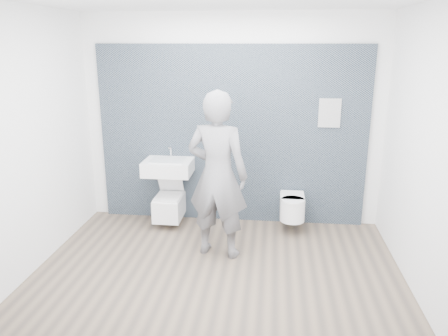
# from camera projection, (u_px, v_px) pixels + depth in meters

# --- Properties ---
(ground) EXTENTS (4.00, 4.00, 0.00)m
(ground) POSITION_uv_depth(u_px,v_px,m) (218.00, 270.00, 4.81)
(ground) COLOR brown
(ground) RESTS_ON ground
(room_shell) EXTENTS (4.00, 4.00, 4.00)m
(room_shell) POSITION_uv_depth(u_px,v_px,m) (217.00, 113.00, 4.33)
(room_shell) COLOR silver
(room_shell) RESTS_ON ground
(tile_wall) EXTENTS (3.60, 0.06, 2.40)m
(tile_wall) POSITION_uv_depth(u_px,v_px,m) (231.00, 218.00, 6.22)
(tile_wall) COLOR black
(tile_wall) RESTS_ON ground
(washbasin) EXTENTS (0.64, 0.48, 0.48)m
(washbasin) POSITION_uv_depth(u_px,v_px,m) (168.00, 167.00, 5.82)
(washbasin) COLOR white
(washbasin) RESTS_ON ground
(toilet_square) EXTENTS (0.36, 0.52, 0.66)m
(toilet_square) POSITION_uv_depth(u_px,v_px,m) (169.00, 205.00, 5.96)
(toilet_square) COLOR white
(toilet_square) RESTS_ON ground
(toilet_rounded) EXTENTS (0.32, 0.55, 0.30)m
(toilet_rounded) POSITION_uv_depth(u_px,v_px,m) (292.00, 207.00, 5.74)
(toilet_rounded) COLOR white
(toilet_rounded) RESTS_ON ground
(info_placard) EXTENTS (0.28, 0.03, 0.37)m
(info_placard) POSITION_uv_depth(u_px,v_px,m) (322.00, 224.00, 6.03)
(info_placard) COLOR silver
(info_placard) RESTS_ON ground
(visitor) EXTENTS (0.78, 0.59, 1.93)m
(visitor) POSITION_uv_depth(u_px,v_px,m) (218.00, 176.00, 4.93)
(visitor) COLOR slate
(visitor) RESTS_ON ground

